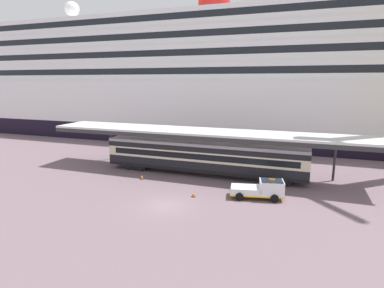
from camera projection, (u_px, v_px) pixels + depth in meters
The scene contains 7 objects.
ground_plane at pixel (165, 205), 29.45m from camera, with size 400.00×400.00×0.00m, color #6F5A62.
cruise_ship at pixel (231, 83), 66.68m from camera, with size 143.11×31.69×32.98m.
platform_canopy at pixel (204, 133), 38.36m from camera, with size 40.38×5.61×5.50m.
train_carriage at pixel (202, 157), 38.57m from camera, with size 24.98×2.81×4.11m.
service_truck at pixel (262, 189), 31.07m from camera, with size 5.50×3.02×2.02m.
traffic_cone_near at pixel (193, 194), 31.56m from camera, with size 0.36×0.36×0.62m.
traffic_cone_mid at pixel (142, 177), 37.16m from camera, with size 0.36×0.36×0.59m.
Camera 1 is at (11.72, -25.26, 11.47)m, focal length 29.32 mm.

